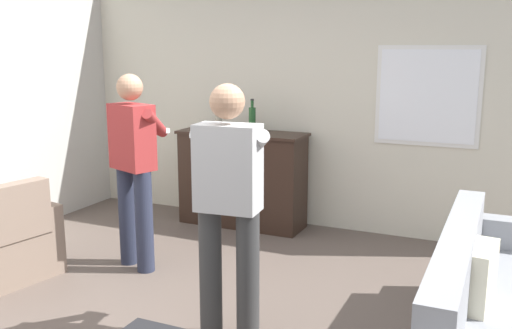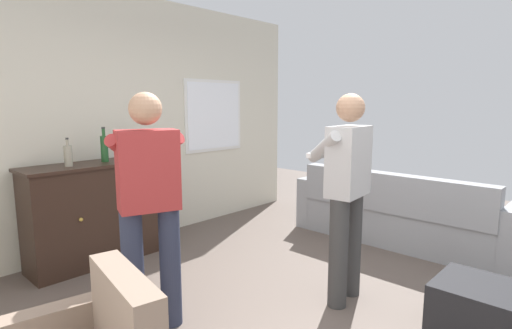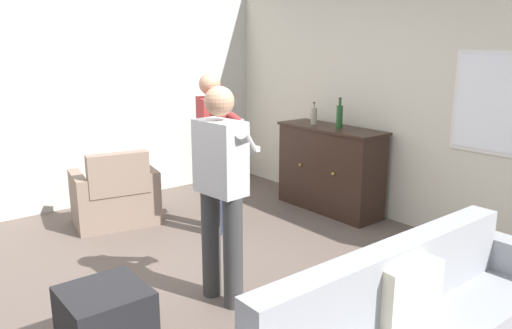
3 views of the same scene
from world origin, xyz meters
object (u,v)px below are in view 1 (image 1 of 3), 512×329
object	(u,v)px
sideboard_cabinet	(242,179)
person_standing_left	(134,162)
bottle_liquor_amber	(219,121)
person_standing_right	(229,201)
couch	(482,321)
bottle_wine_green	(252,119)

from	to	relation	value
sideboard_cabinet	person_standing_left	bearing A→B (deg)	-101.89
sideboard_cabinet	bottle_liquor_amber	size ratio (longest dim) A/B	5.09
sideboard_cabinet	person_standing_right	xyz separation A→B (m)	(0.99, -2.25, 0.43)
bottle_liquor_amber	person_standing_left	distance (m)	1.45
bottle_liquor_amber	sideboard_cabinet	bearing A→B (deg)	6.80
couch	person_standing_right	xyz separation A→B (m)	(-1.53, -0.24, 0.61)
bottle_liquor_amber	bottle_wine_green	bearing A→B (deg)	5.69
couch	bottle_liquor_amber	xyz separation A→B (m)	(-2.78, 1.98, 0.80)
couch	sideboard_cabinet	world-z (taller)	sideboard_cabinet
couch	bottle_wine_green	world-z (taller)	bottle_wine_green
couch	person_standing_left	world-z (taller)	person_standing_left
sideboard_cabinet	couch	bearing A→B (deg)	-38.59
bottle_liquor_amber	person_standing_left	xyz separation A→B (m)	(-0.05, -1.44, -0.18)
couch	person_standing_right	distance (m)	1.67
bottle_liquor_amber	person_standing_right	xyz separation A→B (m)	(1.25, -2.22, -0.18)
sideboard_cabinet	bottle_wine_green	xyz separation A→B (m)	(0.12, 0.01, 0.65)
bottle_liquor_amber	person_standing_right	bearing A→B (deg)	-60.61
couch	person_standing_left	size ratio (longest dim) A/B	1.47
person_standing_left	person_standing_right	size ratio (longest dim) A/B	1.00
bottle_liquor_amber	couch	bearing A→B (deg)	-35.47
sideboard_cabinet	bottle_wine_green	distance (m)	0.66
bottle_wine_green	person_standing_right	distance (m)	2.43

